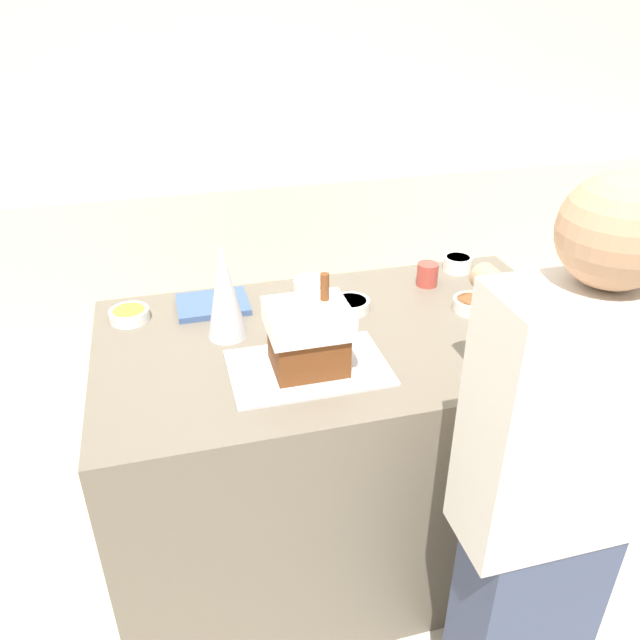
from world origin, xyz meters
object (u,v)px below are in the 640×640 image
baking_tray (308,368)px  candy_bowl_far_left (310,285)px  gingerbread_house (308,336)px  candy_bowl_behind_tray (471,304)px  candy_bowl_near_tray_left (351,305)px  candy_bowl_front_corner (458,263)px  cookbook (213,304)px  mug (427,274)px  decorative_tree (224,291)px  person (547,508)px  candy_bowl_far_right (129,314)px

baking_tray → candy_bowl_far_left: candy_bowl_far_left is taller
gingerbread_house → candy_bowl_behind_tray: size_ratio=2.23×
candy_bowl_near_tray_left → candy_bowl_front_corner: bearing=22.3°
baking_tray → cookbook: size_ratio=1.90×
candy_bowl_far_left → mug: size_ratio=1.45×
baking_tray → candy_bowl_behind_tray: bearing=18.2°
candy_bowl_near_tray_left → cookbook: 0.45m
decorative_tree → person: bearing=-52.2°
decorative_tree → cookbook: size_ratio=1.31×
candy_bowl_far_left → candy_bowl_far_right: candy_bowl_far_left is taller
baking_tray → gingerbread_house: gingerbread_house is taller
candy_bowl_near_tray_left → person: person is taller
decorative_tree → candy_bowl_far_left: 0.40m
baking_tray → person: person is taller
baking_tray → candy_bowl_front_corner: size_ratio=4.21×
gingerbread_house → candy_bowl_near_tray_left: 0.37m
baking_tray → candy_bowl_far_right: (-0.47, 0.41, 0.02)m
baking_tray → candy_bowl_behind_tray: 0.62m
gingerbread_house → candy_bowl_behind_tray: 0.62m
gingerbread_house → mug: size_ratio=3.28×
candy_bowl_far_right → person: size_ratio=0.08×
gingerbread_house → candy_bowl_front_corner: (0.68, 0.48, -0.08)m
person → candy_bowl_far_right: bearing=133.1°
decorative_tree → gingerbread_house: bearing=-51.2°
mug → baking_tray: bearing=-142.4°
candy_bowl_behind_tray → person: size_ratio=0.07×
candy_bowl_front_corner → candy_bowl_far_left: bearing=-177.3°
decorative_tree → candy_bowl_front_corner: decorative_tree is taller
baking_tray → cookbook: bearing=116.5°
candy_bowl_far_left → candy_bowl_behind_tray: 0.54m
candy_bowl_near_tray_left → person: (0.20, -0.84, -0.11)m
candy_bowl_near_tray_left → baking_tray: bearing=-126.0°
baking_tray → person: size_ratio=0.27×
candy_bowl_far_right → cookbook: candy_bowl_far_right is taller
baking_tray → decorative_tree: bearing=128.7°
candy_bowl_behind_tray → candy_bowl_front_corner: bearing=72.5°
candy_bowl_far_right → cookbook: 0.26m
gingerbread_house → candy_bowl_far_left: bearing=75.3°
cookbook → baking_tray: bearing=-63.5°
candy_bowl_near_tray_left → gingerbread_house: bearing=-126.0°
candy_bowl_front_corner → cookbook: bearing=-176.4°
candy_bowl_near_tray_left → cookbook: bearing=162.4°
decorative_tree → person: size_ratio=0.19×
baking_tray → candy_bowl_far_left: bearing=75.2°
candy_bowl_far_right → decorative_tree: bearing=-31.1°
baking_tray → candy_bowl_front_corner: candy_bowl_front_corner is taller
gingerbread_house → candy_bowl_near_tray_left: bearing=54.0°
candy_bowl_behind_tray → mug: mug is taller
candy_bowl_far_left → gingerbread_house: bearing=-104.7°
decorative_tree → candy_bowl_front_corner: bearing=15.9°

